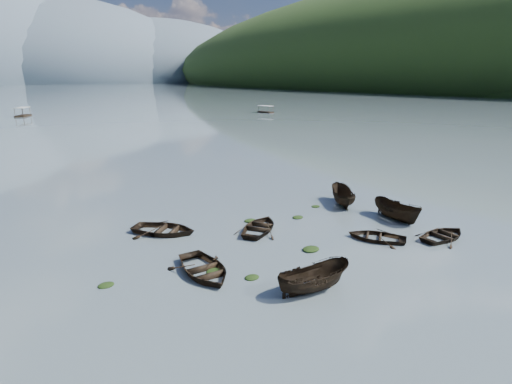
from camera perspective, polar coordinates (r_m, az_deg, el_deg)
ground_plane at (r=26.07m, az=15.21°, el=-10.36°), size 2400.00×2400.00×0.00m
right_hill_far at (r=532.84m, az=30.56°, el=12.79°), size 520.00×1200.00×190.00m
haze_mtn_c at (r=928.46m, az=-25.10°, el=14.01°), size 520.00×520.00×260.00m
haze_mtn_d at (r=975.39m, az=-14.32°, el=15.03°), size 520.00×520.00×220.00m
rowboat_0 at (r=24.66m, az=-7.43°, el=-11.49°), size 3.77×5.11×1.02m
rowboat_1 at (r=30.88m, az=0.58°, el=-5.48°), size 5.60×5.31×0.94m
rowboat_2 at (r=22.95m, az=8.14°, el=-13.78°), size 4.72×2.31×1.75m
rowboat_3 at (r=30.50m, az=16.80°, el=-6.50°), size 4.74×5.02×0.85m
rowboat_4 at (r=32.49m, az=25.22°, el=-5.98°), size 4.23×3.05×0.87m
rowboat_5 at (r=35.12m, az=19.39°, el=-3.72°), size 2.26×4.89×1.83m
rowboat_6 at (r=31.11m, az=-12.99°, el=-5.75°), size 5.92×6.02×1.02m
rowboat_8 at (r=37.82m, az=12.18°, el=-1.74°), size 4.02×4.91×1.81m
weed_clump_0 at (r=24.77m, az=-5.99°, el=-11.31°), size 0.99×0.81×0.22m
weed_clump_1 at (r=23.99m, az=-0.58°, el=-12.19°), size 0.90×0.72×0.20m
weed_clump_2 at (r=27.76m, az=7.85°, el=-8.22°), size 1.24×0.99×0.27m
weed_clump_3 at (r=36.70m, az=8.51°, el=-2.10°), size 0.82×0.69×0.18m
weed_clump_4 at (r=37.49m, az=20.31°, el=-2.57°), size 1.14×0.91×0.24m
weed_clump_5 at (r=24.71m, az=-20.63°, el=-12.43°), size 0.91×0.74×0.19m
weed_clump_6 at (r=32.74m, az=-0.83°, el=-4.20°), size 1.02×0.85×0.21m
weed_clump_7 at (r=33.69m, az=6.00°, el=-3.69°), size 0.98×0.78×0.21m
pontoon_centre at (r=139.09m, az=-30.31°, el=9.31°), size 5.16×7.07×2.50m
pontoon_right at (r=133.53m, az=1.37°, el=11.28°), size 3.49×5.92×2.13m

